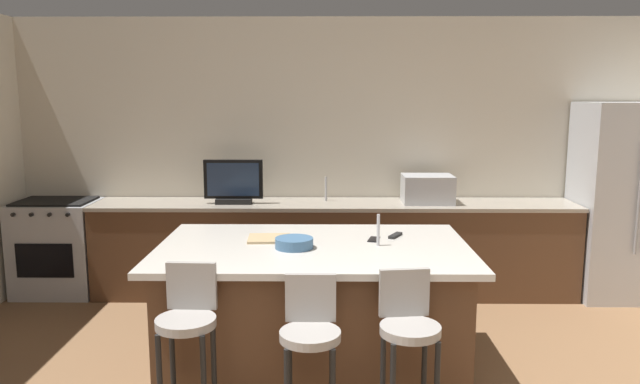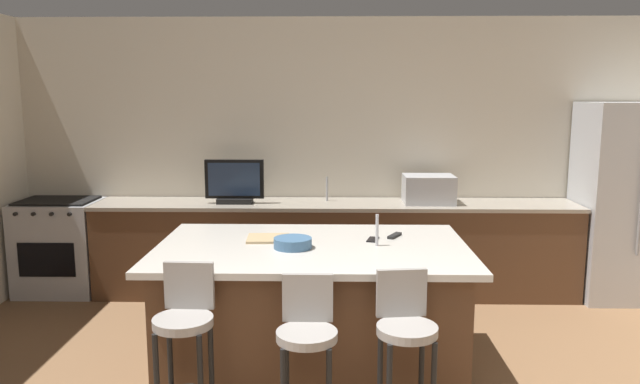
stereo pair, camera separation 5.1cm
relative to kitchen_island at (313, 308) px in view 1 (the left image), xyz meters
name	(u,v)px [view 1 (the left image)]	position (x,y,z in m)	size (l,w,h in m)	color
wall_back	(338,154)	(0.21, 2.10, 0.88)	(6.92, 0.12, 2.70)	beige
counter_back	(334,248)	(0.17, 1.72, -0.02)	(4.66, 0.62, 0.91)	brown
kitchen_island	(313,308)	(0.00, 0.00, 0.00)	(2.14, 1.34, 0.93)	black
refrigerator	(623,201)	(2.94, 1.67, 0.47)	(0.85, 0.73, 1.88)	#B7BABF
range_oven	(58,247)	(-2.55, 1.71, -0.01)	(0.77, 0.63, 0.93)	#B7BABF
microwave	(427,189)	(1.07, 1.72, 0.58)	(0.48, 0.36, 0.27)	#B7BABF
tv_monitor	(234,183)	(-0.80, 1.66, 0.64)	(0.56, 0.16, 0.42)	black
sink_faucet_back	(326,189)	(0.09, 1.82, 0.56)	(0.02, 0.02, 0.24)	#B2B2B7
sink_faucet_island	(378,230)	(0.45, 0.00, 0.57)	(0.02, 0.02, 0.22)	#B2B2B7
bar_stool_left	(188,336)	(-0.70, -0.81, 0.13)	(0.34, 0.34, 1.00)	gray
bar_stool_center	(310,347)	(0.00, -0.88, 0.10)	(0.34, 0.34, 0.96)	gray
bar_stool_right	(408,342)	(0.55, -0.84, 0.11)	(0.34, 0.35, 0.98)	gray
fruit_bowl	(294,243)	(-0.13, -0.07, 0.49)	(0.26, 0.26, 0.07)	#3F668C
cell_phone	(374,239)	(0.43, 0.16, 0.46)	(0.07, 0.15, 0.01)	black
tv_remote	(395,235)	(0.59, 0.26, 0.47)	(0.04, 0.17, 0.02)	black
cutting_board	(269,238)	(-0.32, 0.16, 0.46)	(0.30, 0.27, 0.02)	tan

